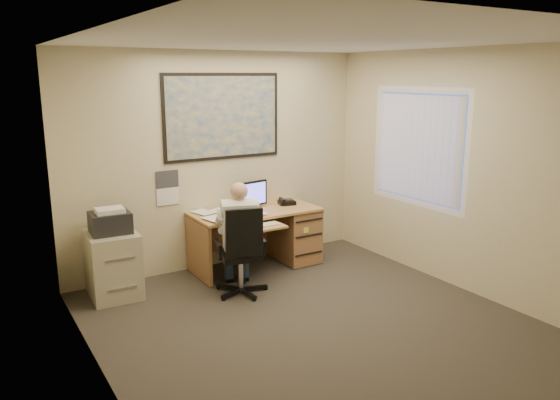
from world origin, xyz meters
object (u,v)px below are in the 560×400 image
office_chair (244,268)px  filing_cabinet (113,259)px  person (239,238)px  desk (277,230)px

office_chair → filing_cabinet: bearing=166.2°
filing_cabinet → person: person is taller
desk → person: 1.10m
filing_cabinet → office_chair: office_chair is taller
desk → person: size_ratio=1.27×
desk → office_chair: bearing=-140.4°
desk → office_chair: desk is taller
office_chair → person: bearing=115.1°
filing_cabinet → office_chair: (1.25, -0.70, -0.13)m
desk → filing_cabinet: desk is taller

